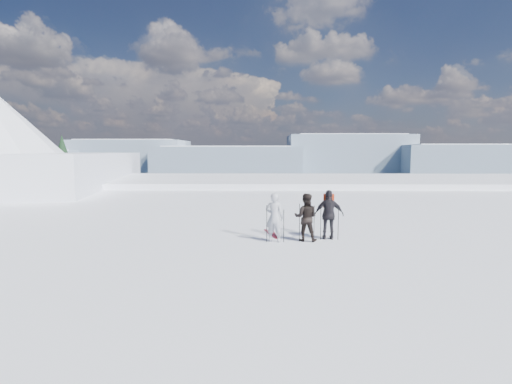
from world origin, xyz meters
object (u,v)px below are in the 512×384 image
skier_grey (274,217)px  skier_dark (306,217)px  skis_loose (272,234)px  skier_pack (329,215)px

skier_grey → skier_dark: bearing=-158.1°
skier_dark → skis_loose: skier_dark is taller
skier_pack → skis_loose: (-2.02, 0.83, -0.88)m
skier_grey → skier_dark: skier_grey is taller
skier_dark → skier_pack: (0.87, 0.30, 0.05)m
skier_grey → skier_dark: size_ratio=1.02×
skier_pack → skis_loose: size_ratio=1.05×
skier_grey → skier_pack: (1.99, 0.44, 0.03)m
skier_dark → skis_loose: 1.82m
skier_grey → skis_loose: skier_grey is taller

